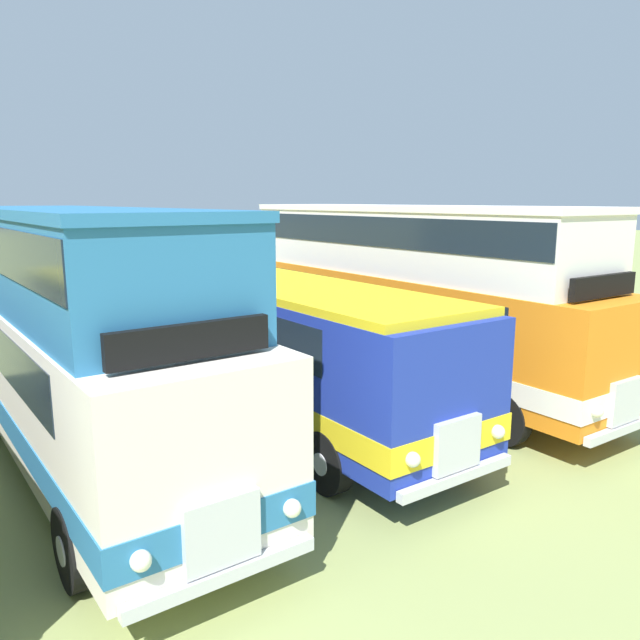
% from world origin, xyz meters
% --- Properties ---
extents(bus_sixth_in_row, '(2.72, 10.16, 4.49)m').
position_xyz_m(bus_sixth_in_row, '(5.96, -0.16, 2.47)').
color(bus_sixth_in_row, silver).
rests_on(bus_sixth_in_row, ground).
extents(bus_seventh_in_row, '(2.63, 10.25, 2.99)m').
position_xyz_m(bus_seventh_in_row, '(9.94, 0.02, 1.75)').
color(bus_seventh_in_row, '#1E339E').
rests_on(bus_seventh_in_row, ground).
extents(bus_eighth_in_row, '(2.69, 11.26, 4.49)m').
position_xyz_m(bus_eighth_in_row, '(13.92, 0.22, 2.47)').
color(bus_eighth_in_row, orange).
rests_on(bus_eighth_in_row, ground).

